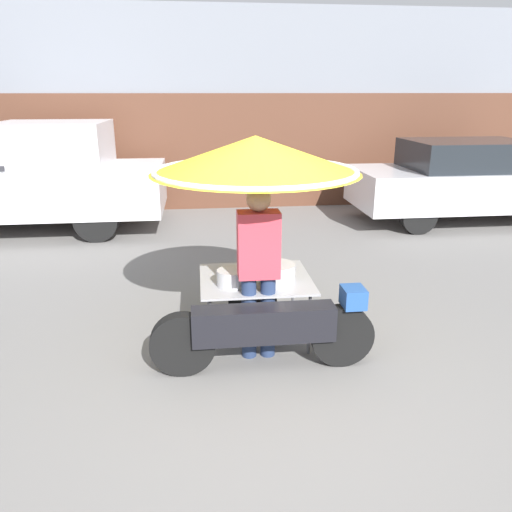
{
  "coord_description": "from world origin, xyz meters",
  "views": [
    {
      "loc": [
        -0.61,
        -3.63,
        2.44
      ],
      "look_at": [
        -0.07,
        0.99,
        0.9
      ],
      "focal_mm": 35.0,
      "sensor_mm": 36.0,
      "label": 1
    }
  ],
  "objects_px": {
    "vendor_motorcycle_cart": "(257,183)",
    "pickup_truck": "(15,180)",
    "parked_car": "(473,180)",
    "vendor_person": "(258,265)"
  },
  "relations": [
    {
      "from": "vendor_motorcycle_cart",
      "to": "parked_car",
      "type": "bearing_deg",
      "value": 43.14
    },
    {
      "from": "vendor_motorcycle_cart",
      "to": "vendor_person",
      "type": "xyz_separation_m",
      "value": [
        -0.02,
        -0.33,
        -0.7
      ]
    },
    {
      "from": "parked_car",
      "to": "pickup_truck",
      "type": "relative_size",
      "value": 0.85
    },
    {
      "from": "vendor_person",
      "to": "parked_car",
      "type": "distance_m",
      "value": 6.74
    },
    {
      "from": "vendor_motorcycle_cart",
      "to": "pickup_truck",
      "type": "distance_m",
      "value": 6.04
    },
    {
      "from": "pickup_truck",
      "to": "vendor_person",
      "type": "bearing_deg",
      "value": -53.01
    },
    {
      "from": "vendor_motorcycle_cart",
      "to": "pickup_truck",
      "type": "xyz_separation_m",
      "value": [
        -3.78,
        4.66,
        -0.69
      ]
    },
    {
      "from": "pickup_truck",
      "to": "vendor_motorcycle_cart",
      "type": "bearing_deg",
      "value": -50.94
    },
    {
      "from": "vendor_motorcycle_cart",
      "to": "vendor_person",
      "type": "relative_size",
      "value": 1.24
    },
    {
      "from": "parked_car",
      "to": "pickup_truck",
      "type": "distance_m",
      "value": 8.53
    }
  ]
}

